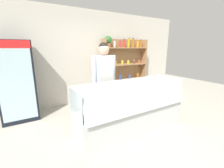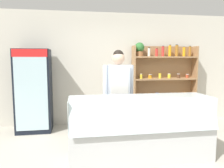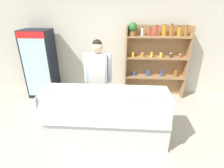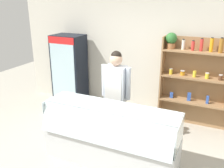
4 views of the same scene
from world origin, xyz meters
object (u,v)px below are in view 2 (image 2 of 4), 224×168
drinks_fridge (34,91)px  deli_display_case (140,140)px  shelving_unit (162,78)px  shop_clerk (118,88)px

drinks_fridge → deli_display_case: bearing=-41.8°
shelving_unit → shop_clerk: shelving_unit is taller
drinks_fridge → shop_clerk: bearing=-30.4°
shelving_unit → deli_display_case: 2.32m
deli_display_case → drinks_fridge: bearing=138.2°
drinks_fridge → deli_display_case: size_ratio=0.81×
shelving_unit → deli_display_case: shelving_unit is taller
shelving_unit → shop_clerk: (-1.32, -1.16, -0.07)m
drinks_fridge → shelving_unit: shelving_unit is taller
drinks_fridge → shelving_unit: bearing=3.3°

